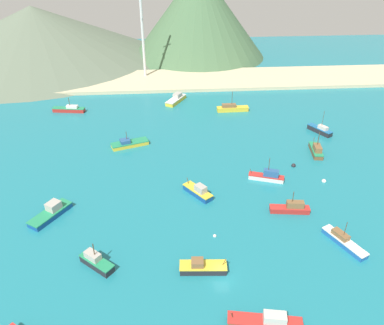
# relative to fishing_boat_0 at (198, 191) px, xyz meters

# --- Properties ---
(ground) EXTENTS (260.00, 280.00, 0.50)m
(ground) POSITION_rel_fishing_boat_0_xyz_m (1.95, 7.11, -1.22)
(ground) COLOR teal
(fishing_boat_0) EXTENTS (6.32, 7.40, 2.80)m
(fishing_boat_0) POSITION_rel_fishing_boat_0_xyz_m (0.00, 0.00, 0.00)
(fishing_boat_0) COLOR #14478C
(fishing_boat_0) RESTS_ON ground
(fishing_boat_1) EXTENTS (10.31, 6.11, 4.40)m
(fishing_boat_1) POSITION_rel_fishing_boat_0_xyz_m (-16.44, 23.60, -0.24)
(fishing_boat_1) COLOR gold
(fishing_boat_1) RESTS_ON ground
(fishing_boat_2) EXTENTS (10.97, 4.04, 2.37)m
(fishing_boat_2) POSITION_rel_fishing_boat_0_xyz_m (7.05, -32.32, -0.18)
(fishing_boat_2) COLOR brown
(fishing_boat_2) RESTS_ON ground
(fishing_boat_3) EXTENTS (6.46, 5.91, 4.97)m
(fishing_boat_3) POSITION_rel_fishing_boat_0_xyz_m (-19.07, -19.05, 0.04)
(fishing_boat_3) COLOR #232328
(fishing_boat_3) RESTS_ON ground
(fishing_boat_4) EXTENTS (10.45, 3.51, 4.78)m
(fishing_boat_4) POSITION_rel_fishing_boat_0_xyz_m (-37.12, 48.05, -0.12)
(fishing_boat_4) COLOR red
(fishing_boat_4) RESTS_ON ground
(fishing_boat_5) EXTENTS (7.51, 10.01, 2.75)m
(fishing_boat_5) POSITION_rel_fishing_boat_0_xyz_m (-2.70, 53.92, -0.01)
(fishing_boat_5) COLOR gold
(fishing_boat_5) RESTS_ON ground
(fishing_boat_6) EXTENTS (5.70, 9.11, 4.90)m
(fishing_boat_6) POSITION_rel_fishing_boat_0_xyz_m (24.99, -17.08, -0.22)
(fishing_boat_6) COLOR #1E5BA8
(fishing_boat_6) RESTS_ON ground
(fishing_boat_7) EXTENTS (8.18, 2.84, 5.01)m
(fishing_boat_7) POSITION_rel_fishing_boat_0_xyz_m (18.26, -7.16, -0.01)
(fishing_boat_7) COLOR red
(fishing_boat_7) RESTS_ON ground
(fishing_boat_8) EXTENTS (5.45, 7.59, 6.85)m
(fishing_boat_8) POSITION_rel_fishing_boat_0_xyz_m (37.34, 27.42, -0.03)
(fishing_boat_8) COLOR #232328
(fishing_boat_8) RESTS_ON ground
(fishing_boat_9) EXTENTS (3.39, 7.97, 6.26)m
(fishing_boat_9) POSITION_rel_fishing_boat_0_xyz_m (31.93, 15.85, 0.04)
(fishing_boat_9) COLOR brown
(fishing_boat_9) RESTS_ON ground
(fishing_boat_11) EXTENTS (10.19, 2.45, 6.60)m
(fishing_boat_11) POSITION_rel_fishing_boat_0_xyz_m (14.83, 44.74, -0.01)
(fishing_boat_11) COLOR gold
(fishing_boat_11) RESTS_ON ground
(fishing_boat_12) EXTENTS (7.64, 9.34, 2.77)m
(fishing_boat_12) POSITION_rel_fishing_boat_0_xyz_m (-29.97, -4.92, -0.06)
(fishing_boat_12) COLOR #14478C
(fishing_boat_12) RESTS_ON ground
(fishing_boat_14) EXTENTS (8.02, 2.97, 2.65)m
(fishing_boat_14) POSITION_rel_fishing_boat_0_xyz_m (-1.24, -21.43, -0.14)
(fishing_boat_14) COLOR #232328
(fishing_boat_14) RESTS_ON ground
(fishing_boat_15) EXTENTS (8.21, 4.39, 5.89)m
(fishing_boat_15) POSITION_rel_fishing_boat_0_xyz_m (16.40, 4.70, 0.05)
(fishing_boat_15) COLOR silver
(fishing_boat_15) RESTS_ON ground
(buoy_0) EXTENTS (0.66, 0.66, 0.66)m
(buoy_0) POSITION_rel_fishing_boat_0_xyz_m (1.90, -13.28, -0.85)
(buoy_0) COLOR silver
(buoy_0) RESTS_ON ground
(buoy_1) EXTENTS (1.08, 1.08, 1.08)m
(buoy_1) POSITION_rel_fishing_boat_0_xyz_m (24.26, 10.09, -0.78)
(buoy_1) COLOR #232328
(buoy_1) RESTS_ON ground
(buoy_2) EXTENTS (0.99, 0.99, 0.99)m
(buoy_2) POSITION_rel_fishing_boat_0_xyz_m (29.15, 2.96, -0.79)
(buoy_2) COLOR silver
(buoy_2) RESTS_ON ground
(beach_strip) EXTENTS (247.00, 24.20, 1.20)m
(beach_strip) POSITION_rel_fishing_boat_0_xyz_m (1.95, 74.62, -0.37)
(beach_strip) COLOR beige
(beach_strip) RESTS_ON ground
(hill_west) EXTENTS (109.78, 109.78, 22.79)m
(hill_west) POSITION_rel_fishing_boat_0_xyz_m (-62.93, 111.34, 10.43)
(hill_west) COLOR #60705B
(hill_west) RESTS_ON ground
(hill_central) EXTENTS (61.08, 61.08, 38.14)m
(hill_central) POSITION_rel_fishing_boat_0_xyz_m (9.88, 111.26, 18.10)
(hill_central) COLOR #476B47
(hill_central) RESTS_ON ground
(radio_tower) EXTENTS (3.68, 2.95, 36.84)m
(radio_tower) POSITION_rel_fishing_boat_0_xyz_m (-13.85, 79.15, 17.82)
(radio_tower) COLOR silver
(radio_tower) RESTS_ON ground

